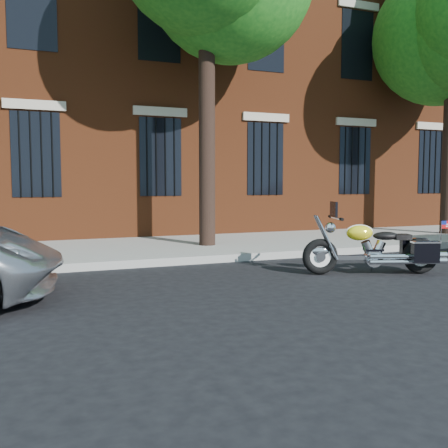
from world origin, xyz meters
name	(u,v)px	position (x,y,z in m)	size (l,w,h in m)	color
ground	(237,275)	(0.00, 0.00, 0.00)	(120.00, 120.00, 0.00)	black
curb	(209,259)	(0.00, 1.38, 0.07)	(40.00, 0.16, 0.15)	gray
sidewalk	(181,247)	(0.00, 3.26, 0.07)	(40.00, 3.60, 0.15)	gray
building	(123,53)	(0.00, 10.06, 6.00)	(26.00, 10.08, 12.00)	#662D14
motorcycle	(378,250)	(2.23, -0.79, 0.41)	(2.24, 1.20, 1.22)	black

